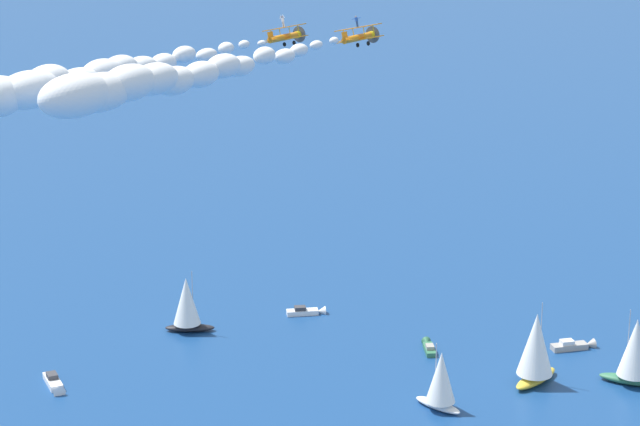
% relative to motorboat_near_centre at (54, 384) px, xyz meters
% --- Properties ---
extents(motorboat_near_centre, '(2.56, 8.14, 2.33)m').
position_rel_motorboat_near_centre_xyz_m(motorboat_near_centre, '(0.00, 0.00, 0.00)').
color(motorboat_near_centre, white).
rests_on(motorboat_near_centre, ground_plane).
extents(sailboat_far_port, '(11.18, 8.20, 14.17)m').
position_rel_motorboat_near_centre_xyz_m(sailboat_far_port, '(75.42, -27.52, 5.84)').
color(sailboat_far_port, gold).
rests_on(sailboat_far_port, ground_plane).
extents(sailboat_far_stbd, '(6.42, 8.82, 11.17)m').
position_rel_motorboat_near_centre_xyz_m(sailboat_far_stbd, '(56.34, -30.55, 4.47)').
color(sailboat_far_stbd, white).
rests_on(sailboat_far_stbd, ground_plane).
extents(sailboat_inshore, '(9.48, 6.47, 11.81)m').
position_rel_motorboat_near_centre_xyz_m(sailboat_inshore, '(27.11, 15.38, 4.76)').
color(sailboat_inshore, black).
rests_on(sailboat_inshore, ground_plane).
extents(motorboat_offshore, '(3.55, 6.81, 1.92)m').
position_rel_motorboat_near_centre_xyz_m(motorboat_offshore, '(65.04, -8.47, -0.11)').
color(motorboat_offshore, '#33704C').
rests_on(motorboat_offshore, ground_plane).
extents(sailboat_outer_ring_c, '(9.36, 9.19, 13.23)m').
position_rel_motorboat_near_centre_xyz_m(sailboat_outer_ring_c, '(90.70, -33.66, 5.41)').
color(sailboat_outer_ring_c, '#33704C').
rests_on(sailboat_outer_ring_c, ground_plane).
extents(motorboat_outer_ring_d, '(8.29, 3.07, 2.35)m').
position_rel_motorboat_near_centre_xyz_m(motorboat_outer_ring_d, '(89.72, -17.46, 0.01)').
color(motorboat_outer_ring_d, '#9E9993').
rests_on(motorboat_outer_ring_d, ground_plane).
extents(motorboat_outer_ring_e, '(7.70, 3.52, 2.17)m').
position_rel_motorboat_near_centre_xyz_m(motorboat_outer_ring_e, '(50.80, 15.16, -0.04)').
color(motorboat_outer_ring_e, white).
rests_on(motorboat_outer_ring_e, ground_plane).
extents(biplane_lead, '(7.04, 7.01, 3.68)m').
position_rel_motorboat_near_centre_xyz_m(biplane_lead, '(31.38, -28.31, 60.61)').
color(biplane_lead, orange).
extents(wingwalker_lead, '(0.56, 0.82, 1.78)m').
position_rel_motorboat_near_centre_xyz_m(wingwalker_lead, '(31.14, -27.88, 62.75)').
color(wingwalker_lead, white).
extents(smoke_trail_lead, '(44.11, 28.13, 5.88)m').
position_rel_motorboat_near_centre_xyz_m(smoke_trail_lead, '(-3.05, -49.28, 60.45)').
color(smoke_trail_lead, white).
extents(biplane_wingman, '(7.04, 7.01, 3.68)m').
position_rel_motorboat_near_centre_xyz_m(biplane_wingman, '(38.22, -38.81, 61.75)').
color(biplane_wingman, orange).
extents(wingwalker_wingman, '(0.84, 1.32, 1.53)m').
position_rel_motorboat_near_centre_xyz_m(wingwalker_wingman, '(37.98, -38.39, 63.85)').
color(wingwalker_wingman, '#1E4CB2').
extents(smoke_trail_wingman, '(44.70, 29.04, 5.85)m').
position_rel_motorboat_near_centre_xyz_m(smoke_trail_wingman, '(3.29, -59.74, 61.76)').
color(smoke_trail_wingman, white).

